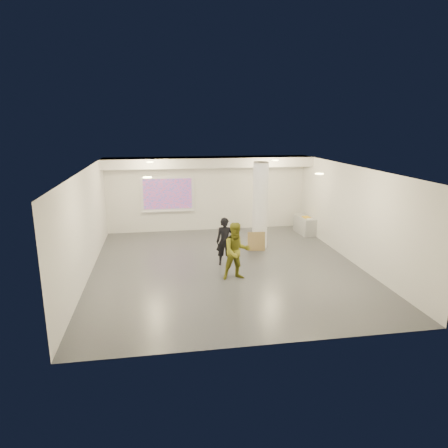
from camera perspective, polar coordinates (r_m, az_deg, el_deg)
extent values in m
cube|color=#3B3F44|center=(12.25, 0.31, -6.13)|extent=(8.00, 9.00, 0.01)
cube|color=silver|center=(11.56, 0.33, 7.96)|extent=(8.00, 9.00, 0.01)
cube|color=silver|center=(16.18, -2.37, 4.36)|extent=(8.00, 0.01, 3.00)
cube|color=silver|center=(7.61, 6.07, -7.08)|extent=(8.00, 0.01, 3.00)
cube|color=silver|center=(11.84, -19.14, -0.06)|extent=(0.01, 9.00, 3.00)
cube|color=silver|center=(13.08, 17.86, 1.34)|extent=(0.01, 9.00, 3.00)
cube|color=silver|center=(15.47, -2.17, 8.84)|extent=(8.00, 1.10, 0.36)
cylinder|color=#E8DF8C|center=(13.89, -10.54, 8.68)|extent=(0.22, 0.22, 0.02)
cylinder|color=#E8DF8C|center=(14.49, 7.34, 9.02)|extent=(0.22, 0.22, 0.02)
cylinder|color=#E8DF8C|center=(9.92, -10.89, 6.56)|extent=(0.22, 0.22, 0.02)
cylinder|color=#E8DF8C|center=(10.74, 13.45, 6.99)|extent=(0.22, 0.22, 0.02)
cylinder|color=white|center=(13.85, 5.19, 2.65)|extent=(0.52, 0.52, 3.00)
cube|color=white|center=(16.02, -8.06, 4.32)|extent=(2.10, 0.06, 1.40)
cube|color=#0250B9|center=(15.98, -8.06, 4.29)|extent=(1.90, 0.01, 1.20)
cube|color=white|center=(16.10, -7.97, 1.82)|extent=(2.10, 0.08, 0.04)
cube|color=#979A9C|center=(16.13, 11.46, -0.16)|extent=(0.57, 1.20, 0.68)
cube|color=silver|center=(15.80, 12.05, 0.81)|extent=(0.23, 0.29, 0.02)
cube|color=gold|center=(15.93, 11.68, 0.96)|extent=(0.28, 0.36, 0.03)
cube|color=olive|center=(13.74, 4.63, -2.50)|extent=(0.61, 0.26, 0.64)
cube|color=olive|center=(13.98, 4.46, -2.45)|extent=(0.50, 0.24, 0.53)
imported|color=black|center=(12.22, 0.14, -2.52)|extent=(0.59, 0.44, 1.48)
imported|color=olive|center=(11.08, 1.81, -3.92)|extent=(0.85, 0.70, 1.62)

